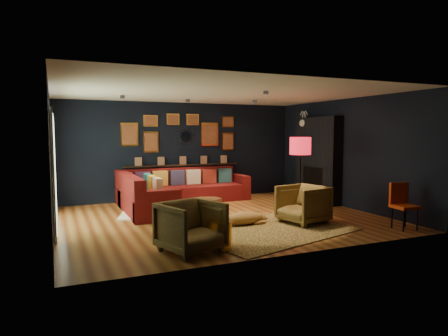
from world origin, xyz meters
name	(u,v)px	position (x,y,z in m)	size (l,w,h in m)	color
floor	(221,218)	(0.00, 0.00, 0.00)	(6.50, 6.50, 0.00)	#9C612B
room_walls	(221,142)	(0.00, 0.00, 1.59)	(6.50, 6.50, 6.50)	black
sectional	(170,193)	(-0.61, 1.81, 0.32)	(3.41, 2.69, 0.86)	maroon
ledge	(183,165)	(0.00, 2.68, 0.92)	(3.20, 0.12, 0.04)	black
gallery_wall	(182,132)	(-0.01, 2.72, 1.81)	(3.15, 0.04, 1.02)	gold
sunburst_mirror	(186,136)	(0.10, 2.72, 1.70)	(0.47, 0.16, 0.47)	silver
fireplace	(317,163)	(3.09, 0.90, 1.02)	(0.31, 1.60, 2.20)	black
deer_head	(308,123)	(3.14, 1.40, 2.05)	(0.50, 0.28, 0.45)	white
sliding_door	(54,169)	(-3.22, 0.60, 1.10)	(0.06, 2.80, 2.20)	white
ceiling_spots	(207,98)	(0.00, 0.80, 2.56)	(3.30, 2.50, 0.06)	black
shag_rug	(171,212)	(-0.80, 1.01, 0.01)	(2.16, 1.57, 0.03)	white
leopard_rug	(269,230)	(0.38, -1.35, 0.01)	(2.91, 2.08, 0.02)	#DAAA52
coffee_table	(205,202)	(-0.32, 0.15, 0.33)	(0.81, 0.65, 0.38)	brown
pouf	(175,210)	(-0.94, 0.20, 0.21)	(0.54, 0.54, 0.35)	maroon
armchair_left	(191,224)	(-1.35, -2.05, 0.42)	(0.82, 0.77, 0.85)	#BF8E3F
armchair_right	(303,202)	(1.29, -1.09, 0.42)	(0.81, 0.76, 0.83)	#BF8E3F
gold_stool	(221,235)	(-0.89, -2.10, 0.22)	(0.35, 0.35, 0.44)	gold
orange_chair	(402,202)	(2.76, -2.18, 0.50)	(0.44, 0.44, 0.86)	black
floor_lamp	(300,149)	(1.80, -0.22, 1.43)	(0.47, 0.47, 1.70)	black
dog	(243,216)	(0.13, -0.79, 0.19)	(1.10, 0.54, 0.35)	#B68044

